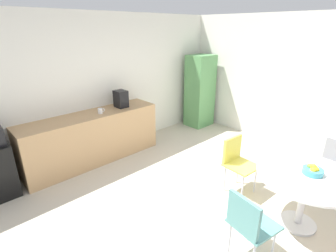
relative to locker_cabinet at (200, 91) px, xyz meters
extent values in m
plane|color=beige|center=(-2.55, -2.55, -0.86)|extent=(6.00, 6.00, 0.00)
cube|color=white|center=(-2.55, 0.45, 0.44)|extent=(6.00, 0.10, 2.60)
cube|color=white|center=(0.45, -2.55, 0.44)|extent=(0.10, 6.00, 2.60)
cube|color=tan|center=(-2.85, 0.10, -0.41)|extent=(2.48, 0.60, 0.90)
cube|color=#599959|center=(0.00, 0.00, 0.00)|extent=(0.60, 0.50, 1.73)
cylinder|color=silver|center=(-1.81, -3.18, -0.85)|extent=(0.44, 0.44, 0.03)
cylinder|color=silver|center=(-1.81, -3.18, -0.49)|extent=(0.08, 0.08, 0.70)
cylinder|color=white|center=(-1.81, -3.18, -0.15)|extent=(1.15, 1.15, 0.03)
cylinder|color=silver|center=(-2.50, -2.89, -0.65)|extent=(0.02, 0.02, 0.42)
cylinder|color=silver|center=(-2.56, -3.20, -0.65)|extent=(0.02, 0.02, 0.42)
cylinder|color=silver|center=(-2.81, -2.83, -0.65)|extent=(0.02, 0.02, 0.42)
cube|color=teal|center=(-2.69, -3.02, -0.43)|extent=(0.49, 0.49, 0.03)
cube|color=teal|center=(-2.87, -2.98, -0.22)|extent=(0.11, 0.38, 0.38)
cylinder|color=silver|center=(-1.08, -3.36, -0.65)|extent=(0.02, 0.02, 0.42)
cylinder|color=silver|center=(-1.06, -3.05, -0.65)|extent=(0.02, 0.02, 0.42)
cylinder|color=silver|center=(-0.75, -3.06, -0.65)|extent=(0.02, 0.02, 0.42)
cube|color=gray|center=(-0.91, -3.21, -0.43)|extent=(0.44, 0.44, 0.03)
cylinder|color=silver|center=(-1.60, -2.45, -0.65)|extent=(0.02, 0.02, 0.42)
cylinder|color=silver|center=(-1.91, -2.43, -0.65)|extent=(0.02, 0.02, 0.42)
cylinder|color=silver|center=(-1.57, -2.14, -0.65)|extent=(0.02, 0.02, 0.42)
cylinder|color=silver|center=(-1.89, -2.12, -0.65)|extent=(0.02, 0.02, 0.42)
cube|color=#D8CC4C|center=(-1.74, -2.29, -0.43)|extent=(0.45, 0.45, 0.03)
cube|color=#D8CC4C|center=(-1.73, -2.10, -0.22)|extent=(0.38, 0.07, 0.38)
cylinder|color=teal|center=(-1.76, -3.20, -0.10)|extent=(0.23, 0.23, 0.07)
sphere|color=yellow|center=(-1.77, -3.23, -0.06)|extent=(0.07, 0.07, 0.07)
sphere|color=#66B233|center=(-1.74, -3.16, -0.06)|extent=(0.07, 0.07, 0.07)
sphere|color=yellow|center=(-1.80, -3.22, -0.06)|extent=(0.07, 0.07, 0.07)
sphere|color=#66B233|center=(-1.75, -3.21, -0.06)|extent=(0.07, 0.07, 0.07)
sphere|color=yellow|center=(-1.76, -3.20, -0.04)|extent=(0.07, 0.07, 0.07)
cylinder|color=white|center=(-2.70, 0.02, 0.08)|extent=(0.08, 0.08, 0.09)
torus|color=white|center=(-2.64, 0.02, 0.09)|extent=(0.06, 0.01, 0.06)
cube|color=black|center=(-2.20, 0.10, 0.20)|extent=(0.20, 0.24, 0.32)
camera|label=1|loc=(-4.75, -3.92, 1.47)|focal=27.21mm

